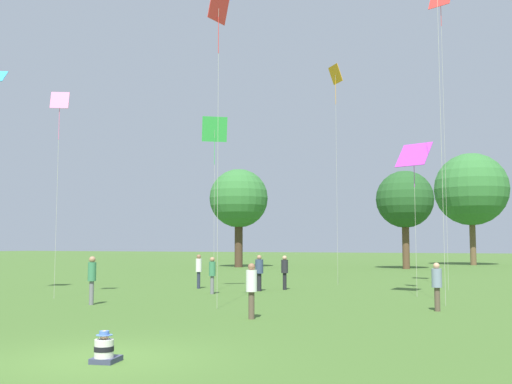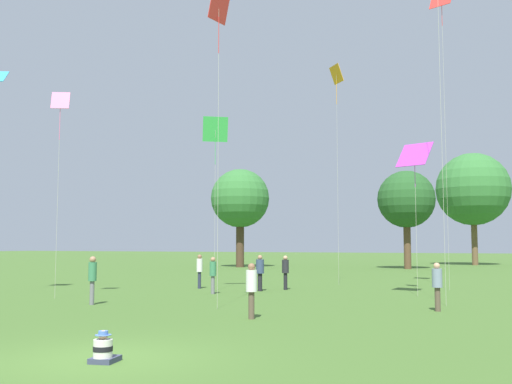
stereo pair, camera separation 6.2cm
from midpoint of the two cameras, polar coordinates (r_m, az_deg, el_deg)
The scene contains 18 objects.
ground_plane at distance 12.32m, azimuth -14.54°, elevation -15.15°, with size 300.00×300.00×0.00m, color #426628.
seated_toddler at distance 11.88m, azimuth -14.17°, elevation -14.38°, with size 0.54×0.63×0.60m.
person_standing_1 at distance 22.93m, azimuth -15.24°, elevation -7.64°, with size 0.42×0.42×1.77m.
person_standing_2 at distance 28.56m, azimuth 0.44°, elevation -7.41°, with size 0.53×0.53×1.70m.
person_standing_3 at distance 29.43m, azimuth 2.88°, elevation -7.37°, with size 0.47×0.47×1.66m.
person_standing_4 at distance 26.98m, azimuth -4.06°, elevation -7.57°, with size 0.41×0.41×1.64m.
person_standing_5 at distance 17.97m, azimuth -0.34°, elevation -8.90°, with size 0.45×0.45×1.64m.
person_standing_6 at distance 20.90m, azimuth 16.95°, elevation -8.23°, with size 0.42×0.42×1.60m.
person_standing_7 at distance 30.37m, azimuth -5.34°, elevation -7.20°, with size 0.36×0.36×1.70m.
kite_0 at distance 26.56m, azimuth -18.08°, elevation 7.54°, with size 0.77×0.55×8.58m.
kite_1 at distance 32.88m, azimuth 17.32°, elevation 16.50°, with size 1.24×0.85×15.12m.
kite_2 at distance 29.20m, azimuth -3.83°, elevation 5.72°, with size 1.17×0.94×8.36m.
kite_5 at distance 34.34m, azimuth 7.72°, elevation 10.44°, with size 0.98×0.99×12.19m.
kite_7 at distance 22.34m, azimuth -3.48°, elevation 16.30°, with size 0.41×1.02×11.15m.
kite_8 at distance 26.68m, azimuth 14.93°, elevation 3.32°, with size 1.59×1.28×6.60m.
distant_tree_0 at distance 58.60m, azimuth -1.49°, elevation -0.66°, with size 5.73×5.73×9.58m.
distant_tree_1 at distance 68.44m, azimuth 19.98°, elevation 0.24°, with size 7.80×7.80×12.03m.
distant_tree_2 at distance 55.98m, azimuth 14.16°, elevation -0.72°, with size 5.20×5.20×8.90m.
Camera 2 is at (7.54, -9.50, 2.20)m, focal length 42.00 mm.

